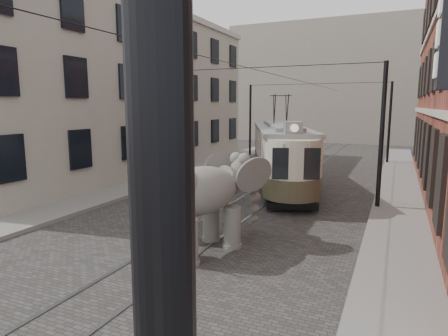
% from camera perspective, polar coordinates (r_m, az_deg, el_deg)
% --- Properties ---
extents(ground, '(120.00, 120.00, 0.00)m').
position_cam_1_polar(ground, '(13.03, -3.75, -9.97)').
color(ground, '#413F3C').
extents(tram_rails, '(1.54, 80.00, 0.02)m').
position_cam_1_polar(tram_rails, '(13.02, -3.75, -9.92)').
color(tram_rails, slate).
rests_on(tram_rails, ground).
extents(sidewalk_right, '(2.00, 60.00, 0.15)m').
position_cam_1_polar(sidewalk_right, '(11.65, 24.10, -12.73)').
color(sidewalk_right, slate).
rests_on(sidewalk_right, ground).
extents(sidewalk_left, '(2.00, 60.00, 0.15)m').
position_cam_1_polar(sidewalk_left, '(16.92, -23.73, -5.98)').
color(sidewalk_left, slate).
rests_on(sidewalk_left, ground).
extents(stucco_building, '(7.00, 24.00, 10.00)m').
position_cam_1_polar(stucco_building, '(26.79, -14.96, 10.38)').
color(stucco_building, gray).
rests_on(stucco_building, ground).
extents(distant_block, '(28.00, 10.00, 14.00)m').
position_cam_1_polar(distant_block, '(51.28, 17.95, 11.72)').
color(distant_block, gray).
rests_on(distant_block, ground).
extents(catenary, '(11.00, 30.20, 6.00)m').
position_cam_1_polar(catenary, '(17.01, 3.44, 4.86)').
color(catenary, black).
rests_on(catenary, ground).
extents(tram, '(6.79, 12.30, 4.85)m').
position_cam_1_polar(tram, '(21.50, 8.19, 4.12)').
color(tram, beige).
rests_on(tram, ground).
extents(elephant, '(3.85, 5.16, 2.81)m').
position_cam_1_polar(elephant, '(11.35, -3.47, -5.42)').
color(elephant, slate).
rests_on(elephant, ground).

